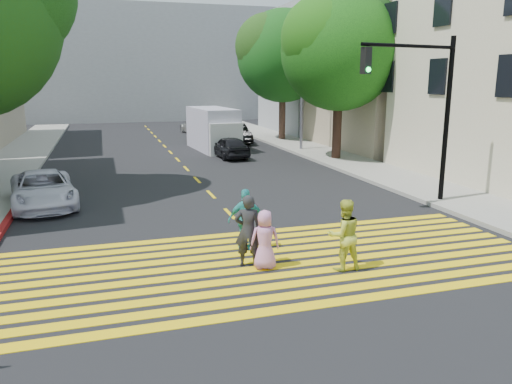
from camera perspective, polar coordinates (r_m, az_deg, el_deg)
name	(u,v)px	position (r m, az deg, el deg)	size (l,w,h in m)	color
ground	(296,282)	(11.26, 4.54, -10.23)	(120.00, 120.00, 0.00)	black
sidewalk_left	(22,155)	(32.25, -25.17, 3.87)	(3.00, 40.00, 0.15)	gray
sidewalk_right	(340,159)	(27.89, 9.55, 3.69)	(3.00, 60.00, 0.15)	gray
curb_red	(2,229)	(16.49, -27.02, -3.82)	(0.20, 8.00, 0.16)	maroon
crosswalk	(277,262)	(12.37, 2.36, -8.02)	(13.40, 5.30, 0.01)	yellow
lane_line	(167,149)	(32.65, -10.09, 4.86)	(0.12, 34.40, 0.01)	yellow
building_right_tan	(407,69)	(34.28, 16.84, 13.27)	(10.00, 10.00, 10.00)	tan
building_right_grey	(332,72)	(43.89, 8.69, 13.43)	(10.00, 10.00, 10.00)	gray
backdrop_block	(136,64)	(57.77, -13.58, 14.03)	(30.00, 8.00, 12.00)	gray
tree_right_near	(341,45)	(27.78, 9.70, 16.26)	(6.99, 6.42, 9.11)	#301C16
tree_right_far	(284,51)	(36.52, 3.22, 15.80)	(7.82, 7.37, 9.37)	#44281F
pedestrian_man	(248,231)	(11.88, -0.93, -4.44)	(0.64, 0.42, 1.75)	#232426
pedestrian_woman	(344,235)	(11.83, 10.01, -4.86)	(0.83, 0.64, 1.70)	#C1CA3C
pedestrian_child	(265,240)	(11.75, 1.02, -5.49)	(0.70, 0.45, 1.43)	#CC80B6
pedestrian_extra	(246,220)	(13.01, -1.12, -3.18)	(0.96, 0.40, 1.63)	teal
white_sedan	(43,189)	(19.00, -23.16, 0.29)	(2.06, 4.47, 1.24)	silver
dark_car_near	(230,147)	(28.51, -3.05, 5.16)	(1.47, 3.65, 1.24)	black
silver_car	(196,126)	(41.71, -6.84, 7.52)	(1.77, 4.36, 1.27)	#AEAEAE
dark_car_parked	(235,134)	(35.00, -2.41, 6.69)	(1.46, 4.19, 1.38)	black
white_van	(214,130)	(31.68, -4.83, 7.03)	(2.49, 5.69, 2.62)	#B4B0C8
traffic_signal	(426,98)	(18.03, 18.83, 10.13)	(3.94, 0.97, 5.83)	black
street_lamp	(300,58)	(31.06, 5.00, 14.96)	(2.21, 0.30, 9.76)	slate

